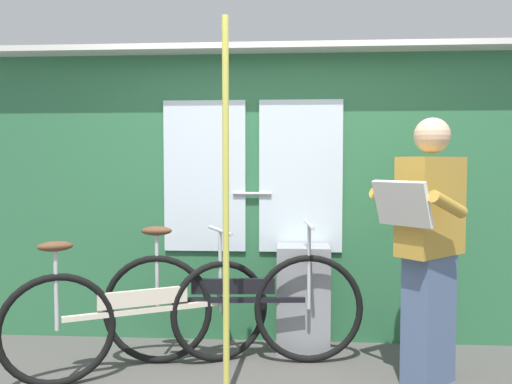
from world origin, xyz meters
name	(u,v)px	position (x,y,z in m)	size (l,w,h in m)	color
train_door_wall	(279,189)	(-0.01, 1.16, 1.12)	(4.36, 0.28, 2.14)	#2D6B42
bicycle_near_door	(232,306)	(-0.30, 0.69, 0.38)	(1.71, 0.44, 0.93)	black
bicycle_leaning_behind	(142,316)	(-0.84, 0.48, 0.36)	(1.52, 0.83, 0.88)	black
passenger_reading_newspaper	(429,245)	(0.89, 0.45, 0.83)	(0.60, 0.59, 1.58)	slate
trash_bin_by_wall	(303,298)	(0.17, 0.95, 0.37)	(0.36, 0.28, 0.74)	gray
handrail_pole	(226,212)	(-0.28, 0.15, 1.05)	(0.04, 0.04, 2.10)	#C6C14C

